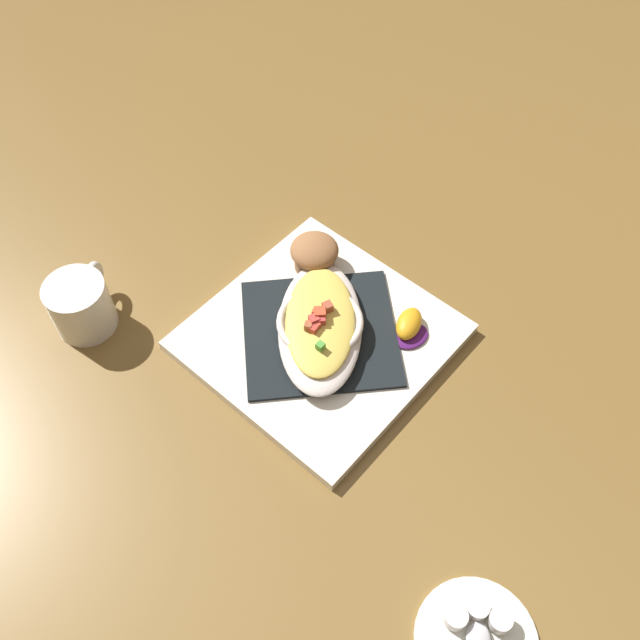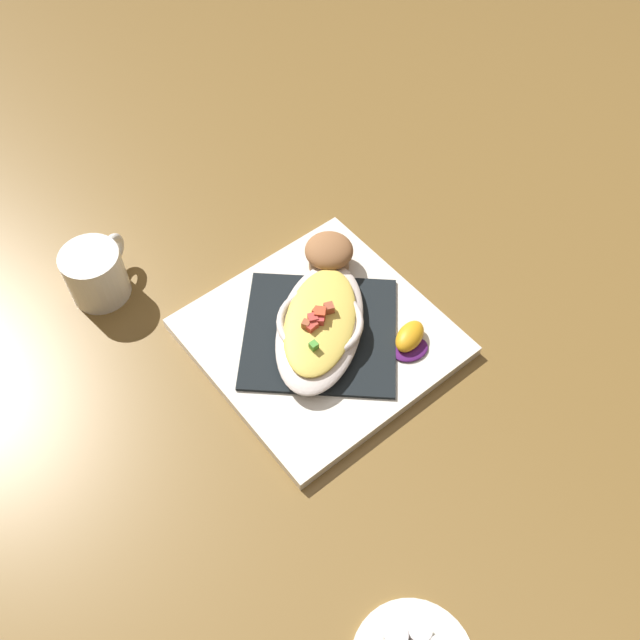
{
  "view_description": "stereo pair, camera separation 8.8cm",
  "coord_description": "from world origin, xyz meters",
  "views": [
    {
      "loc": [
        -0.39,
        -0.33,
        0.76
      ],
      "look_at": [
        0.0,
        0.0,
        0.05
      ],
      "focal_mm": 39.58,
      "sensor_mm": 36.0,
      "label": 1
    },
    {
      "loc": [
        -0.33,
        -0.39,
        0.76
      ],
      "look_at": [
        0.0,
        0.0,
        0.05
      ],
      "focal_mm": 39.58,
      "sensor_mm": 36.0,
      "label": 2
    }
  ],
  "objects": [
    {
      "name": "ground_plane",
      "position": [
        0.0,
        0.0,
        0.0
      ],
      "size": [
        2.6,
        2.6,
        0.0
      ],
      "primitive_type": "plane",
      "color": "brown"
    },
    {
      "name": "coffee_mug",
      "position": [
        -0.17,
        0.25,
        0.03
      ],
      "size": [
        0.1,
        0.08,
        0.08
      ],
      "color": "white",
      "rests_on": "ground_plane"
    },
    {
      "name": "gratin_dish",
      "position": [
        -0.0,
        -0.0,
        0.04
      ],
      "size": [
        0.23,
        0.21,
        0.05
      ],
      "color": "silver",
      "rests_on": "folded_napkin"
    },
    {
      "name": "creamer_saucer",
      "position": [
        -0.18,
        -0.35,
        0.0
      ],
      "size": [
        0.12,
        0.12,
        0.01
      ],
      "primitive_type": "cylinder",
      "color": "white",
      "rests_on": "ground_plane"
    },
    {
      "name": "square_plate",
      "position": [
        0.0,
        0.0,
        0.01
      ],
      "size": [
        0.3,
        0.3,
        0.02
      ],
      "primitive_type": "cube",
      "rotation": [
        0.0,
        0.0,
        -0.02
      ],
      "color": "white",
      "rests_on": "ground_plane"
    },
    {
      "name": "creamer_cup_2",
      "position": [
        -0.18,
        -0.33,
        0.02
      ],
      "size": [
        0.02,
        0.02,
        0.02
      ],
      "primitive_type": "cylinder",
      "color": "white",
      "rests_on": "creamer_saucer"
    },
    {
      "name": "orange_garnish",
      "position": [
        0.08,
        -0.08,
        0.03
      ],
      "size": [
        0.07,
        0.06,
        0.02
      ],
      "color": "#4F195F",
      "rests_on": "square_plate"
    },
    {
      "name": "muffin",
      "position": [
        0.08,
        0.08,
        0.04
      ],
      "size": [
        0.07,
        0.07,
        0.05
      ],
      "color": "#966943",
      "rests_on": "square_plate"
    },
    {
      "name": "creamer_cup_1",
      "position": [
        -0.16,
        -0.34,
        0.02
      ],
      "size": [
        0.02,
        0.02,
        0.02
      ],
      "primitive_type": "cylinder",
      "color": "silver",
      "rests_on": "creamer_saucer"
    },
    {
      "name": "folded_napkin",
      "position": [
        0.0,
        0.0,
        0.02
      ],
      "size": [
        0.27,
        0.27,
        0.0
      ],
      "primitive_type": "cube",
      "rotation": [
        0.0,
        0.0,
        0.81
      ],
      "color": "black",
      "rests_on": "square_plate"
    },
    {
      "name": "creamer_cup_0",
      "position": [
        -0.15,
        -0.36,
        0.02
      ],
      "size": [
        0.02,
        0.02,
        0.02
      ],
      "primitive_type": "cylinder",
      "color": "silver",
      "rests_on": "creamer_saucer"
    }
  ]
}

